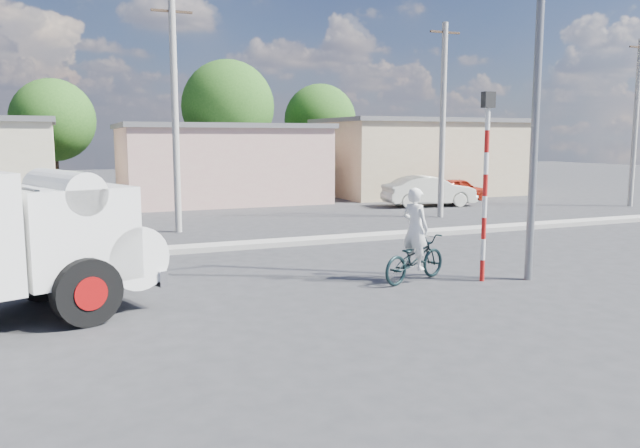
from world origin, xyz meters
name	(u,v)px	position (x,y,z in m)	size (l,w,h in m)	color
ground_plane	(394,312)	(0.00, 0.00, 0.00)	(120.00, 120.00, 0.00)	#2B2B2E
median	(267,244)	(0.00, 8.00, 0.08)	(40.00, 0.80, 0.16)	#99968E
bicycle	(415,258)	(1.72, 2.09, 0.54)	(0.72, 2.07, 1.09)	black
cyclist	(415,241)	(1.72, 2.09, 0.95)	(0.69, 0.45, 1.90)	white
car_cream	(429,191)	(10.88, 15.82, 0.75)	(1.58, 4.53, 1.49)	silver
car_red	(457,189)	(13.62, 17.41, 0.62)	(1.46, 3.63, 1.24)	#9D1D0D
traffic_pole	(486,170)	(3.20, 1.50, 2.59)	(0.28, 0.18, 4.36)	red
streetlight	(532,65)	(4.14, 1.20, 4.96)	(2.34, 0.22, 9.00)	slate
building_row	(203,161)	(1.10, 22.00, 2.13)	(37.80, 7.30, 4.44)	beige
tree_row	(121,112)	(-2.27, 28.62, 4.83)	(34.13, 7.32, 8.10)	#38281E
utility_poles	(315,118)	(3.25, 12.00, 4.07)	(35.40, 0.24, 8.00)	#99968E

